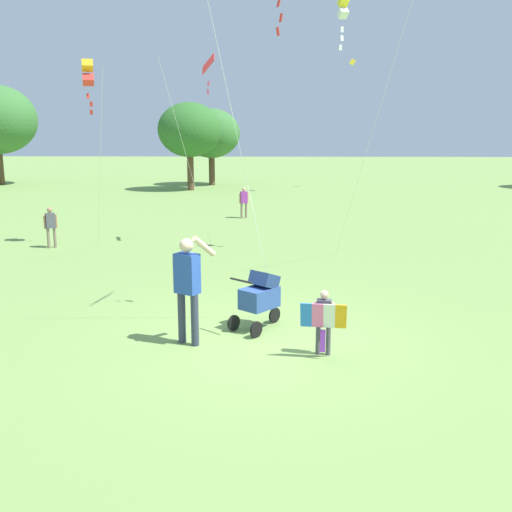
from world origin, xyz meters
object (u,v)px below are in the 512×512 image
Objects in this scene: child_with_butterfly_kite at (324,317)px; kite_blue_high at (207,72)px; person_red_shirt at (51,224)px; kite_orange_delta at (88,74)px; person_adult_flyer at (188,281)px; stroller at (260,295)px; kite_green_novelty at (344,11)px; person_sitting_far at (244,200)px.

child_with_butterfly_kite is 0.19× the size of kite_blue_high.
person_red_shirt is (-7.23, 8.08, 0.08)m from child_with_butterfly_kite.
person_adult_flyer is at bearing -64.25° from kite_orange_delta.
child_with_butterfly_kite is 2.23m from person_adult_flyer.
kite_green_novelty is at bearing 72.13° from stroller.
kite_blue_high reaches higher than child_with_butterfly_kite.
person_adult_flyer is at bearing -91.04° from person_sitting_far.
kite_blue_high reaches higher than person_red_shirt.
stroller is (1.15, 0.79, -0.45)m from person_adult_flyer.
kite_green_novelty reaches higher than person_adult_flyer.
kite_blue_high is (-2.65, 8.49, 4.32)m from child_with_butterfly_kite.
person_red_shirt is at bearing -132.41° from person_sitting_far.
kite_orange_delta is 4.43× the size of person_sitting_far.
kite_orange_delta is 4.46× the size of person_red_shirt.
kite_orange_delta is at bearing 11.89° from person_red_shirt.
person_sitting_far is (0.24, 13.47, -0.35)m from person_adult_flyer.
child_with_butterfly_kite is 10.84m from person_red_shirt.
person_adult_flyer is 13.47m from person_sitting_far.
person_sitting_far is at bearing 82.13° from kite_blue_high.
kite_green_novelty is (1.99, 6.16, 5.71)m from stroller.
person_red_shirt is at bearing 132.27° from stroller.
person_adult_flyer reaches higher than person_red_shirt.
stroller is at bearing -77.18° from kite_blue_high.
child_with_butterfly_kite is 0.87× the size of person_sitting_far.
person_red_shirt reaches higher than child_with_butterfly_kite.
kite_green_novelty is at bearing -7.87° from kite_orange_delta.
kite_blue_high is at bearing 2.42° from kite_orange_delta.
kite_orange_delta is at bearing 125.51° from child_with_butterfly_kite.
kite_orange_delta reaches higher than child_with_butterfly_kite.
kite_blue_high is 6.92m from person_sitting_far.
person_adult_flyer is at bearing -114.26° from kite_green_novelty.
person_red_shirt is (-1.27, -0.27, -4.20)m from kite_orange_delta.
kite_green_novelty is at bearing 82.40° from child_with_butterfly_kite.
child_with_butterfly_kite is 0.57× the size of person_adult_flyer.
child_with_butterfly_kite is at bearing -50.99° from stroller.
person_sitting_far is (-1.90, 13.91, 0.08)m from child_with_butterfly_kite.
child_with_butterfly_kite reaches higher than stroller.
kite_orange_delta reaches higher than person_sitting_far.
stroller is 9.68m from kite_orange_delta.
child_with_butterfly_kite is at bearing -54.49° from kite_orange_delta.
person_red_shirt is at bearing 131.79° from child_with_butterfly_kite.
kite_green_novelty is 5.61× the size of person_sitting_far.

